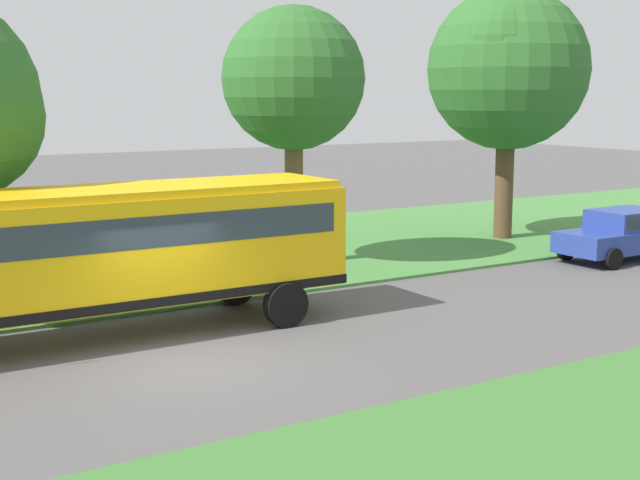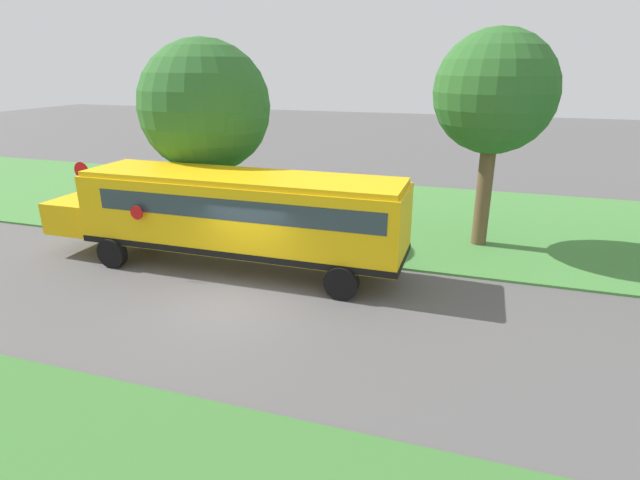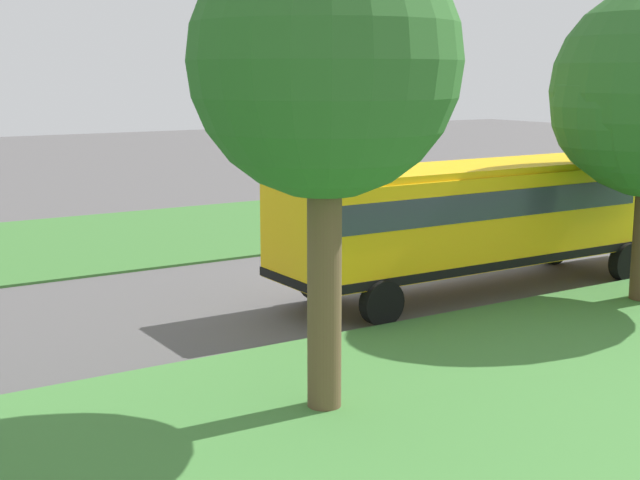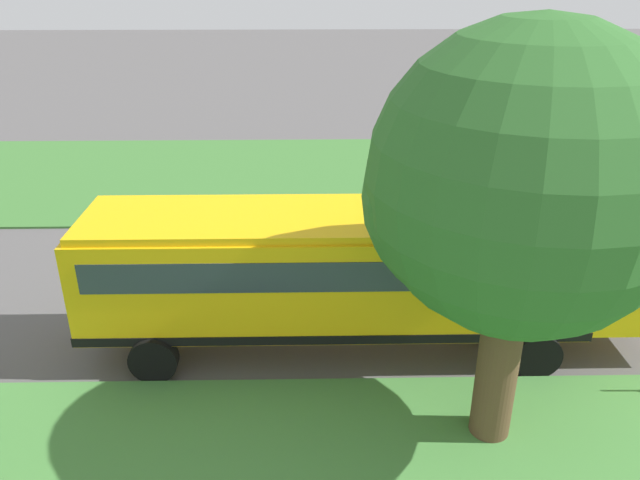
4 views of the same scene
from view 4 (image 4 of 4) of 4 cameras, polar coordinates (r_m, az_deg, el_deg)
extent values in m
plane|color=#565454|center=(16.52, -2.07, -4.34)|extent=(120.00, 120.00, 0.00)
cube|color=#3D7533|center=(24.75, -1.80, 5.95)|extent=(10.00, 80.00, 0.07)
cube|color=yellow|center=(13.34, 1.08, -2.62)|extent=(2.50, 10.50, 2.20)
cube|color=yellow|center=(15.15, 25.26, -4.00)|extent=(2.20, 1.90, 1.10)
cube|color=yellow|center=(12.84, 1.12, 2.05)|extent=(2.35, 10.29, 0.16)
cube|color=black|center=(13.82, 1.05, -6.23)|extent=(2.54, 10.54, 0.20)
cube|color=#2D3842|center=(13.13, -0.21, -0.85)|extent=(2.53, 9.24, 0.64)
cube|color=#2D3842|center=(14.30, 22.40, -0.59)|extent=(2.25, 0.12, 0.80)
cylinder|color=red|center=(14.94, 12.01, 0.58)|extent=(0.03, 0.44, 0.44)
cylinder|color=black|center=(15.81, 16.31, -4.79)|extent=(0.30, 1.00, 1.00)
cylinder|color=black|center=(13.82, 19.19, -9.88)|extent=(0.30, 1.00, 1.00)
cylinder|color=black|center=(15.43, -12.96, -5.15)|extent=(0.30, 1.00, 1.00)
cylinder|color=black|center=(13.38, -14.97, -10.49)|extent=(0.30, 1.00, 1.00)
cylinder|color=brown|center=(11.47, 15.96, -10.81)|extent=(0.72, 0.72, 3.10)
sphere|color=#2D6628|center=(9.95, 18.21, 5.25)|extent=(4.86, 4.86, 4.86)
sphere|color=#2D6628|center=(10.04, 14.05, 3.97)|extent=(3.58, 3.58, 3.58)
camera|label=1|loc=(30.48, 11.26, 18.86)|focal=50.00mm
camera|label=2|loc=(26.55, -16.55, 20.34)|focal=28.00mm
camera|label=3|loc=(15.09, -102.10, -16.95)|focal=50.00mm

